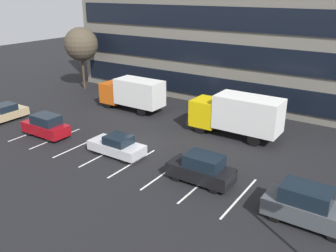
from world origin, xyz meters
TOP-DOWN VIEW (x-y plane):
  - ground_plane at (0.00, 0.00)m, footprint 120.00×120.00m
  - office_building at (0.00, 17.95)m, footprint 38.61×11.21m
  - lot_markings at (0.00, -3.44)m, footprint 19.74×5.40m
  - box_truck_orange at (-6.43, 6.27)m, footprint 7.22×2.39m
  - box_truck_yellow at (5.50, 5.56)m, footprint 7.91×2.62m
  - suv_black at (6.91, -3.07)m, footprint 4.38×1.86m
  - sedan_silver at (-0.48, -2.97)m, footprint 4.46×1.87m
  - suv_charcoal at (13.80, -3.77)m, footprint 4.73×2.01m
  - suv_maroon at (-8.09, -3.51)m, footprint 4.32×1.83m
  - sedan_tan at (-14.64, -3.24)m, footprint 1.88×4.48m
  - bare_tree at (-17.00, 9.57)m, footprint 4.08×4.08m

SIDE VIEW (x-z plane):
  - ground_plane at x=0.00m, z-range 0.00..0.00m
  - lot_markings at x=0.00m, z-range 0.00..0.01m
  - sedan_silver at x=-0.48m, z-range -0.04..1.55m
  - sedan_tan at x=-14.64m, z-range -0.04..1.56m
  - suv_maroon at x=-8.09m, z-range -0.03..1.92m
  - suv_black at x=6.91m, z-range -0.03..1.95m
  - suv_charcoal at x=13.80m, z-range -0.04..2.10m
  - box_truck_orange at x=-6.43m, z-range 0.21..3.56m
  - box_truck_yellow at x=5.50m, z-range 0.23..3.90m
  - bare_tree at x=-17.00m, z-range 1.77..9.42m
  - office_building at x=0.00m, z-range 0.00..14.40m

